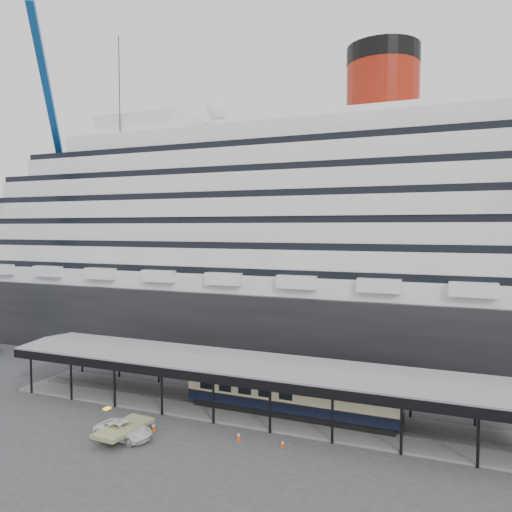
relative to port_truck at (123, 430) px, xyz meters
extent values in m
plane|color=#363638|center=(8.73, 5.17, -0.76)|extent=(200.00, 200.00, 0.00)
cube|color=black|center=(8.73, 37.17, 4.24)|extent=(130.00, 30.00, 10.00)
cylinder|color=maroon|center=(16.73, 37.17, 36.64)|extent=(10.00, 10.00, 9.00)
cylinder|color=black|center=(16.73, 37.17, 41.89)|extent=(10.10, 10.10, 2.50)
sphere|color=silver|center=(-9.27, 37.17, 36.94)|extent=(3.60, 3.60, 3.60)
cube|color=slate|center=(8.73, 10.17, -0.64)|extent=(56.00, 8.00, 0.24)
cube|color=slate|center=(8.73, 9.45, -0.48)|extent=(54.00, 0.08, 0.10)
cube|color=slate|center=(8.73, 10.89, -0.48)|extent=(54.00, 0.08, 0.10)
cube|color=black|center=(8.73, 5.67, 3.69)|extent=(56.00, 0.18, 0.90)
cube|color=black|center=(8.73, 14.67, 3.69)|extent=(56.00, 0.18, 0.90)
cube|color=slate|center=(8.73, 10.17, 4.42)|extent=(56.00, 9.00, 0.24)
cube|color=#1659AA|center=(-28.88, 21.04, 38.45)|extent=(12.92, 17.86, 16.80)
cylinder|color=black|center=(-20.49, 26.92, 22.85)|extent=(0.12, 0.12, 47.21)
imported|color=silver|center=(0.00, 0.00, 0.00)|extent=(5.60, 2.88, 1.51)
cube|color=black|center=(12.18, 10.17, -0.17)|extent=(20.52, 2.64, 0.68)
cube|color=black|center=(12.18, 10.17, 0.70)|extent=(21.50, 3.05, 1.07)
cube|color=beige|center=(12.18, 10.17, 1.87)|extent=(21.50, 3.09, 1.27)
cube|color=black|center=(12.18, 10.17, 2.70)|extent=(21.50, 3.05, 0.39)
cube|color=#EB4B0D|center=(1.55, 2.35, -0.74)|extent=(0.49, 0.49, 0.03)
cone|color=#EB4B0D|center=(1.55, 2.35, -0.32)|extent=(0.41, 0.41, 0.83)
cylinder|color=white|center=(1.55, 2.35, -0.24)|extent=(0.26, 0.26, 0.16)
cube|color=#D4410B|center=(9.64, 3.51, -0.74)|extent=(0.48, 0.48, 0.03)
cone|color=#D4410B|center=(9.64, 3.51, -0.36)|extent=(0.40, 0.40, 0.76)
cylinder|color=white|center=(9.64, 3.51, -0.28)|extent=(0.24, 0.24, 0.15)
cube|color=red|center=(13.69, 3.66, -0.74)|extent=(0.41, 0.41, 0.03)
cone|color=red|center=(13.69, 3.66, -0.42)|extent=(0.34, 0.34, 0.64)
cylinder|color=white|center=(13.69, 3.66, -0.36)|extent=(0.20, 0.20, 0.12)
camera|label=1|loc=(27.36, -35.55, 17.97)|focal=35.00mm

